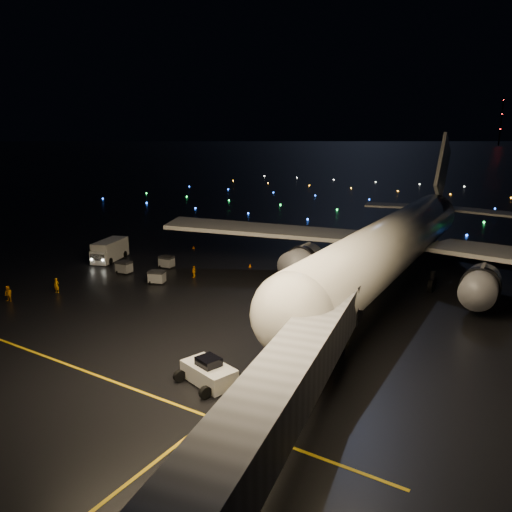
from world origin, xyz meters
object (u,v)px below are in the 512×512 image
object	(u,v)px
pushback_tug	(209,370)
baggage_cart_1	(167,262)
airliner	(402,210)
baggage_cart_2	(124,267)
service_truck	(110,250)
crew_a	(57,286)
baggage_cart_0	(157,277)
crew_b	(8,294)
belt_loader	(300,308)
crew_c	(194,272)

from	to	relation	value
pushback_tug	baggage_cart_1	distance (m)	33.93
airliner	baggage_cart_2	world-z (taller)	airliner
service_truck	crew_a	xyz separation A→B (m)	(6.45, -14.04, -0.64)
baggage_cart_0	baggage_cart_1	distance (m)	7.38
crew_a	baggage_cart_0	distance (m)	11.63
pushback_tug	crew_b	xyz separation A→B (m)	(-30.12, 2.98, -0.15)
baggage_cart_0	baggage_cart_1	world-z (taller)	baggage_cart_0
airliner	crew_a	size ratio (longest dim) A/B	37.22
crew_b	baggage_cart_1	xyz separation A→B (m)	(5.21, 20.06, -0.07)
belt_loader	baggage_cart_0	xyz separation A→B (m)	(-21.21, 2.62, -0.86)
crew_c	crew_a	bearing A→B (deg)	-44.53
pushback_tug	crew_c	bearing A→B (deg)	147.30
crew_b	baggage_cart_2	world-z (taller)	crew_b
airliner	pushback_tug	distance (m)	34.85
pushback_tug	crew_b	size ratio (longest dim) A/B	2.45
crew_a	baggage_cart_0	world-z (taller)	crew_a
baggage_cart_1	pushback_tug	bearing A→B (deg)	-47.82
belt_loader	baggage_cart_0	size ratio (longest dim) A/B	3.61
airliner	baggage_cart_0	size ratio (longest dim) A/B	33.44
pushback_tug	baggage_cart_2	distance (m)	33.08
service_truck	airliner	bearing A→B (deg)	-2.01
belt_loader	baggage_cart_2	world-z (taller)	belt_loader
crew_a	baggage_cart_1	bearing A→B (deg)	57.07
pushback_tug	crew_b	bearing A→B (deg)	-169.55
pushback_tug	belt_loader	world-z (taller)	belt_loader
belt_loader	baggage_cart_1	bearing A→B (deg)	171.75
crew_b	service_truck	bearing A→B (deg)	93.41
service_truck	crew_c	world-z (taller)	service_truck
belt_loader	crew_b	size ratio (longest dim) A/B	3.91
belt_loader	service_truck	size ratio (longest dim) A/B	0.85
crew_b	crew_a	bearing A→B (deg)	59.35
crew_c	belt_loader	bearing A→B (deg)	60.52
crew_a	baggage_cart_0	size ratio (longest dim) A/B	0.90
crew_c	baggage_cart_1	world-z (taller)	baggage_cart_1
pushback_tug	crew_a	bearing A→B (deg)	-179.41
pushback_tug	baggage_cart_2	size ratio (longest dim) A/B	2.25
belt_loader	crew_b	distance (m)	32.42
airliner	belt_loader	size ratio (longest dim) A/B	9.27
baggage_cart_1	crew_b	bearing A→B (deg)	-109.62
belt_loader	crew_b	bearing A→B (deg)	-148.68
service_truck	baggage_cart_2	world-z (taller)	service_truck
service_truck	baggage_cart_2	xyz separation A→B (m)	(6.97, -3.98, -0.69)
crew_a	crew_c	xyz separation A→B (m)	(9.65, 13.47, -0.09)
service_truck	baggage_cart_2	bearing A→B (deg)	-48.56
crew_a	crew_c	distance (m)	16.57
belt_loader	baggage_cart_2	xyz separation A→B (m)	(-28.09, 3.71, -0.86)
crew_c	service_truck	bearing A→B (deg)	-100.93
crew_a	baggage_cart_2	xyz separation A→B (m)	(0.52, 10.06, -0.04)
airliner	baggage_cart_0	world-z (taller)	airliner
crew_b	crew_c	world-z (taller)	crew_b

